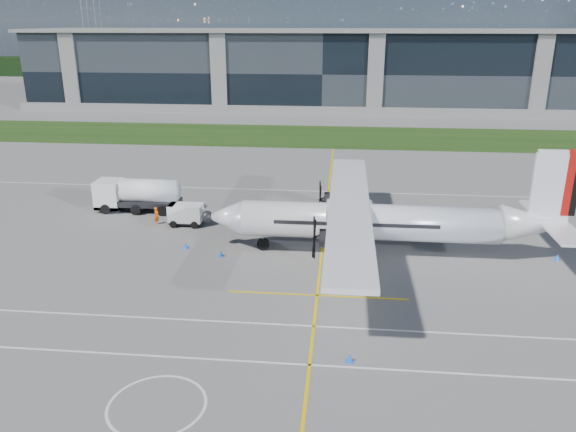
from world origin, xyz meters
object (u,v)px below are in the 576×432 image
at_px(turboprop_aircraft, 384,202).
at_px(fuel_tanker_truck, 132,195).
at_px(safety_cone_tail, 557,257).
at_px(baggage_tug, 186,215).
at_px(safety_cone_fwd, 186,246).
at_px(safety_cone_portwing, 350,358).
at_px(pylon_west, 93,27).
at_px(ground_crew_person, 157,214).
at_px(safety_cone_nose_port, 221,253).

relative_size(turboprop_aircraft, fuel_tanker_truck, 3.44).
bearing_deg(safety_cone_tail, fuel_tanker_truck, 167.25).
bearing_deg(turboprop_aircraft, baggage_tug, 163.22).
relative_size(safety_cone_fwd, safety_cone_portwing, 1.00).
xyz_separation_m(safety_cone_fwd, safety_cone_portwing, (13.00, -14.55, 0.00)).
bearing_deg(pylon_west, ground_crew_person, -64.65).
distance_m(baggage_tug, safety_cone_fwd, 5.63).
bearing_deg(safety_cone_portwing, fuel_tanker_truck, 131.47).
bearing_deg(safety_cone_nose_port, turboprop_aircraft, 7.32).
bearing_deg(safety_cone_tail, safety_cone_fwd, -178.96).
bearing_deg(safety_cone_fwd, safety_cone_nose_port, -22.08).
height_order(pylon_west, ground_crew_person, pylon_west).
bearing_deg(baggage_tug, safety_cone_portwing, -54.14).
height_order(turboprop_aircraft, safety_cone_nose_port, turboprop_aircraft).
bearing_deg(pylon_west, fuel_tanker_truck, -65.28).
bearing_deg(safety_cone_nose_port, fuel_tanker_truck, 136.94).
height_order(safety_cone_tail, safety_cone_portwing, same).
height_order(fuel_tanker_truck, safety_cone_fwd, fuel_tanker_truck).
bearing_deg(fuel_tanker_truck, safety_cone_tail, -12.75).
height_order(turboprop_aircraft, safety_cone_portwing, turboprop_aircraft).
xyz_separation_m(fuel_tanker_truck, ground_crew_person, (3.51, -3.45, -0.66)).
xyz_separation_m(turboprop_aircraft, fuel_tanker_truck, (-23.06, 8.44, -2.75)).
xyz_separation_m(safety_cone_tail, safety_cone_nose_port, (-25.62, -1.80, 0.00)).
bearing_deg(turboprop_aircraft, pylon_west, 120.51).
bearing_deg(baggage_tug, ground_crew_person, -177.81).
bearing_deg(ground_crew_person, safety_cone_portwing, -121.78).
relative_size(turboprop_aircraft, baggage_tug, 9.14).
distance_m(ground_crew_person, safety_cone_nose_port, 9.78).
relative_size(turboprop_aircraft, safety_cone_tail, 57.56).
xyz_separation_m(fuel_tanker_truck, safety_cone_portwing, (20.59, -23.30, -1.32)).
relative_size(turboprop_aircraft, safety_cone_fwd, 57.56).
height_order(safety_cone_tail, safety_cone_nose_port, same).
distance_m(fuel_tanker_truck, baggage_tug, 7.04).
bearing_deg(safety_cone_tail, safety_cone_nose_port, -175.99).
bearing_deg(turboprop_aircraft, safety_cone_tail, 0.91).
distance_m(fuel_tanker_truck, safety_cone_nose_port, 14.74).
relative_size(fuel_tanker_truck, safety_cone_fwd, 16.74).
bearing_deg(pylon_west, safety_cone_nose_port, -63.39).
bearing_deg(turboprop_aircraft, safety_cone_fwd, -178.84).
distance_m(fuel_tanker_truck, safety_cone_portwing, 31.12).
height_order(baggage_tug, ground_crew_person, baggage_tug).
height_order(fuel_tanker_truck, safety_cone_tail, fuel_tanker_truck).
height_order(safety_cone_fwd, safety_cone_nose_port, same).
bearing_deg(safety_cone_tail, safety_cone_portwing, -136.27).
relative_size(baggage_tug, ground_crew_person, 1.74).
bearing_deg(baggage_tug, safety_cone_nose_port, -55.68).
distance_m(ground_crew_person, safety_cone_tail, 33.19).
relative_size(safety_cone_portwing, safety_cone_nose_port, 1.00).
bearing_deg(safety_cone_tail, pylon_west, 124.20).
height_order(turboprop_aircraft, ground_crew_person, turboprop_aircraft).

